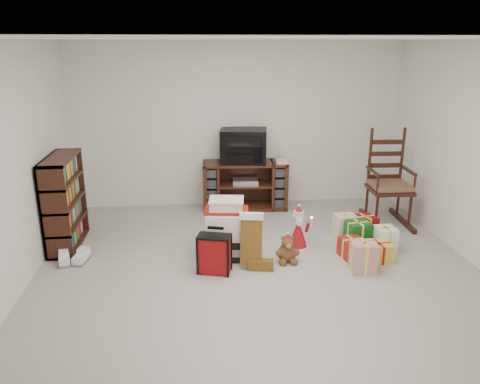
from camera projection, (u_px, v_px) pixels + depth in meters
name	position (u px, v px, depth m)	size (l,w,h in m)	color
room	(262.00, 167.00, 4.80)	(5.01, 5.01, 2.51)	#BDB6AD
tv_stand	(245.00, 185.00, 7.20)	(1.30, 0.53, 0.73)	#431E13
bookshelf	(65.00, 204.00, 5.81)	(0.31, 0.94, 1.15)	#3A1B0F
rocking_chair	(387.00, 190.00, 6.62)	(0.59, 0.94, 1.38)	#3A1B0F
gift_pile	(227.00, 232.00, 5.57)	(0.61, 0.48, 0.71)	black
red_suitcase	(214.00, 254.00, 5.18)	(0.38, 0.27, 0.53)	maroon
stocking	(251.00, 241.00, 5.27)	(0.31, 0.13, 0.67)	#0D7516
teddy_bear	(287.00, 251.00, 5.47)	(0.22, 0.19, 0.33)	brown
santa_figurine	(298.00, 232.00, 5.80)	(0.28, 0.27, 0.57)	#A01117
mrs_claus_figurine	(226.00, 231.00, 5.76)	(0.32, 0.30, 0.65)	#A01117
sneaker_pair	(73.00, 258.00, 5.48)	(0.38, 0.32, 0.11)	white
gift_cluster	(364.00, 241.00, 5.74)	(0.78, 1.15, 0.27)	#A01912
crt_television	(244.00, 146.00, 7.03)	(0.75, 0.59, 0.50)	black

